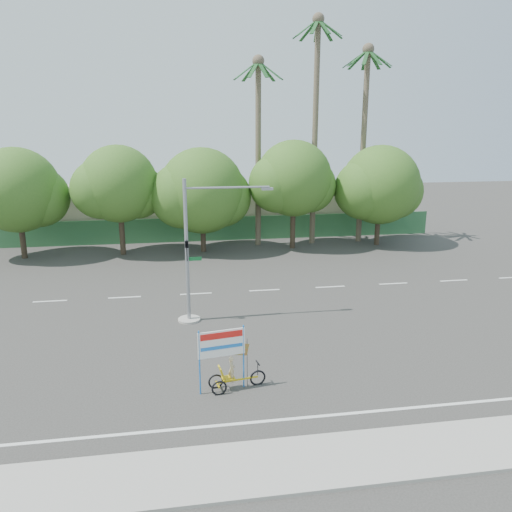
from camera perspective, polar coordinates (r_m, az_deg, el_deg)
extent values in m
plane|color=#33302D|center=(21.69, -0.59, -10.89)|extent=(120.00, 120.00, 0.00)
cube|color=gray|center=(15.34, 3.90, -22.70)|extent=(50.00, 2.40, 0.12)
cube|color=#336B3D|center=(41.80, -4.95, 3.09)|extent=(38.00, 0.08, 2.00)
cube|color=#BDB196|center=(46.50, -17.83, 4.88)|extent=(12.00, 8.00, 4.00)
cube|color=#BDB196|center=(47.25, 4.38, 5.44)|extent=(14.00, 8.00, 3.60)
cylinder|color=#473828|center=(39.72, -25.17, 2.24)|extent=(0.40, 0.40, 3.52)
sphere|color=#244E17|center=(39.23, -25.67, 6.81)|extent=(6.00, 6.00, 6.00)
sphere|color=#244E17|center=(39.22, -23.57, 6.20)|extent=(4.32, 4.32, 4.32)
cylinder|color=#473828|center=(38.32, -15.09, 2.90)|extent=(0.40, 0.40, 3.74)
sphere|color=#244E17|center=(37.81, -15.43, 7.95)|extent=(5.60, 5.60, 5.60)
sphere|color=#244E17|center=(38.06, -13.43, 7.22)|extent=(4.03, 4.03, 4.03)
sphere|color=#244E17|center=(37.76, -17.35, 7.29)|extent=(4.26, 4.26, 4.26)
cylinder|color=#473828|center=(38.19, -6.08, 2.95)|extent=(0.40, 0.40, 3.30)
sphere|color=#244E17|center=(37.70, -6.20, 7.42)|extent=(6.40, 6.40, 6.40)
sphere|color=#244E17|center=(38.16, -4.03, 6.76)|extent=(4.61, 4.61, 4.61)
sphere|color=#244E17|center=(37.45, -8.38, 6.84)|extent=(4.86, 4.86, 4.86)
cylinder|color=#473828|center=(39.11, 4.22, 3.70)|extent=(0.40, 0.40, 3.87)
sphere|color=#244E17|center=(38.59, 4.32, 8.84)|extent=(5.80, 5.80, 5.80)
sphere|color=#244E17|center=(39.27, 6.08, 7.99)|extent=(4.18, 4.18, 4.18)
sphere|color=#244E17|center=(38.11, 2.47, 8.26)|extent=(4.41, 4.41, 4.41)
cylinder|color=#473828|center=(41.30, 13.74, 3.60)|extent=(0.40, 0.40, 3.43)
sphere|color=#244E17|center=(40.84, 14.00, 7.89)|extent=(6.20, 6.20, 6.20)
sphere|color=#244E17|center=(41.73, 15.58, 7.17)|extent=(4.46, 4.46, 4.46)
sphere|color=#244E17|center=(40.12, 12.26, 7.43)|extent=(4.71, 4.71, 4.71)
cylinder|color=#70604C|center=(40.35, 6.75, 13.37)|extent=(0.44, 0.44, 17.00)
sphere|color=#70604C|center=(41.06, 7.14, 25.31)|extent=(0.90, 0.90, 0.90)
cube|color=#1C4C21|center=(41.20, 8.49, 24.29)|extent=(1.91, 0.28, 1.36)
cube|color=#1C4C21|center=(41.71, 7.90, 24.19)|extent=(1.65, 1.44, 1.36)
cube|color=#1C4C21|center=(41.87, 6.96, 24.18)|extent=(0.61, 1.93, 1.36)
cube|color=#1C4C21|center=(41.60, 6.09, 24.27)|extent=(1.20, 1.80, 1.36)
cube|color=#1C4C21|center=(41.02, 5.67, 24.42)|extent=(1.89, 0.92, 1.36)
cube|color=#1C4C21|center=(40.41, 5.92, 24.56)|extent=(1.89, 0.92, 1.36)
cube|color=#1C4C21|center=(40.04, 6.75, 24.63)|extent=(1.20, 1.80, 1.36)
cube|color=#1C4C21|center=(40.11, 7.75, 24.59)|extent=(0.61, 1.93, 1.36)
cube|color=#1C4C21|center=(40.57, 8.44, 24.45)|extent=(1.65, 1.44, 1.36)
cylinder|color=#70604C|center=(41.64, 12.13, 11.81)|extent=(0.44, 0.44, 15.00)
sphere|color=#70604C|center=(41.98, 12.72, 22.07)|extent=(0.90, 0.90, 0.90)
cube|color=#1C4C21|center=(42.24, 13.94, 21.06)|extent=(1.91, 0.28, 1.36)
cube|color=#1C4C21|center=(42.72, 13.31, 21.02)|extent=(1.65, 1.44, 1.36)
cube|color=#1C4C21|center=(42.82, 12.40, 21.05)|extent=(0.61, 1.93, 1.36)
cube|color=#1C4C21|center=(42.49, 11.60, 21.14)|extent=(1.20, 1.80, 1.36)
cube|color=#1C4C21|center=(41.89, 11.28, 21.25)|extent=(1.89, 0.92, 1.36)
cube|color=#1C4C21|center=(41.29, 11.61, 21.34)|extent=(1.89, 0.92, 1.36)
cube|color=#1C4C21|center=(40.97, 12.45, 21.35)|extent=(1.20, 1.80, 1.36)
cube|color=#1C4C21|center=(41.10, 13.39, 21.28)|extent=(0.61, 1.93, 1.36)
cube|color=#1C4C21|center=(41.60, 13.98, 21.16)|extent=(1.65, 1.44, 1.36)
cylinder|color=#70604C|center=(39.44, 0.25, 11.26)|extent=(0.44, 0.44, 14.00)
sphere|color=#70604C|center=(39.64, 0.26, 21.41)|extent=(0.90, 0.90, 0.90)
cube|color=#1C4C21|center=(39.73, 1.69, 20.43)|extent=(1.91, 0.28, 1.36)
cube|color=#1C4C21|center=(40.29, 1.19, 20.35)|extent=(1.65, 1.44, 1.36)
cube|color=#1C4C21|center=(40.51, 0.28, 20.32)|extent=(0.61, 1.93, 1.36)
cube|color=#1C4C21|center=(40.30, -0.64, 20.35)|extent=(1.20, 1.80, 1.36)
cube|color=#1C4C21|center=(39.76, -1.16, 20.43)|extent=(1.89, 0.92, 1.36)
cube|color=#1C4C21|center=(39.12, -1.02, 20.52)|extent=(1.89, 0.92, 1.36)
cube|color=#1C4C21|center=(38.70, -0.26, 20.59)|extent=(1.20, 1.80, 1.36)
cube|color=#1C4C21|center=(38.69, 0.75, 20.59)|extent=(0.61, 1.93, 1.36)
cube|color=#1C4C21|center=(39.10, 1.53, 20.52)|extent=(1.65, 1.44, 1.36)
cylinder|color=gray|center=(25.15, -7.64, -7.19)|extent=(1.10, 1.10, 0.10)
cylinder|color=gray|center=(24.08, -7.91, 0.45)|extent=(0.18, 0.18, 7.00)
cylinder|color=gray|center=(23.64, -3.28, 7.83)|extent=(4.00, 0.10, 0.10)
cube|color=gray|center=(23.92, 1.29, 7.68)|extent=(0.55, 0.20, 0.12)
imported|color=black|center=(23.85, -7.91, 0.55)|extent=(0.16, 0.20, 1.00)
cube|color=#14662D|center=(24.18, -7.06, -0.32)|extent=(0.70, 0.04, 0.18)
torus|color=black|center=(19.10, 0.20, -13.75)|extent=(0.62, 0.17, 0.61)
torus|color=black|center=(18.95, -4.61, -14.10)|extent=(0.58, 0.16, 0.57)
torus|color=black|center=(18.52, -4.23, -14.83)|extent=(0.58, 0.16, 0.57)
cube|color=gold|center=(18.87, -2.09, -13.95)|extent=(1.53, 0.30, 0.05)
cube|color=gold|center=(18.73, -4.42, -14.42)|extent=(0.14, 0.55, 0.05)
cube|color=gold|center=(18.73, -3.19, -13.76)|extent=(0.51, 0.45, 0.05)
cube|color=gold|center=(18.55, -3.95, -13.17)|extent=(0.26, 0.41, 0.49)
cylinder|color=black|center=(18.93, 0.20, -12.79)|extent=(0.03, 0.03, 0.50)
cube|color=black|center=(18.82, 0.20, -12.12)|extent=(0.10, 0.41, 0.04)
imported|color=#CCB284|center=(18.60, -2.79, -12.77)|extent=(0.29, 0.39, 0.98)
cylinder|color=blue|center=(18.16, -6.47, -12.05)|extent=(0.06, 0.06, 2.45)
cylinder|color=blue|center=(18.52, -1.43, -11.41)|extent=(0.06, 0.06, 2.45)
cube|color=white|center=(18.05, -3.96, -9.93)|extent=(1.71, 0.32, 1.00)
cube|color=red|center=(17.89, -3.95, -9.05)|extent=(1.52, 0.26, 0.24)
cube|color=blue|center=(18.08, -3.92, -10.36)|extent=(1.52, 0.26, 0.13)
cylinder|color=black|center=(18.67, -1.01, -12.10)|extent=(0.02, 0.02, 1.90)
cube|color=red|center=(18.33, -1.99, -10.59)|extent=(0.80, 0.15, 0.59)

